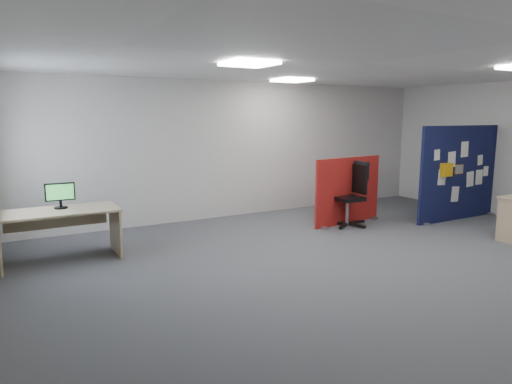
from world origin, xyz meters
name	(u,v)px	position (x,y,z in m)	size (l,w,h in m)	color
floor	(359,259)	(0.00, 0.00, 0.00)	(9.00, 9.00, 0.00)	#4B4D52
ceiling	(366,64)	(0.00, 0.00, 2.70)	(9.00, 7.00, 0.02)	white
wall_back	(243,149)	(0.00, 3.50, 1.35)	(9.00, 0.02, 2.70)	silver
ceiling_lights	(352,72)	(0.33, 0.67, 2.67)	(4.10, 4.10, 0.04)	white
navy_divider	(460,173)	(3.47, 1.01, 0.92)	(2.23, 0.30, 1.84)	#11103C
red_divider	(348,191)	(1.35, 1.82, 0.62)	(1.67, 0.30, 1.25)	#AC1F16
second_desk	(60,222)	(-3.68, 2.06, 0.55)	(1.56, 0.78, 0.73)	tan
monitor_second	(60,194)	(-3.64, 2.14, 0.93)	(0.40, 0.18, 0.36)	black
office_chair	(353,190)	(1.32, 1.66, 0.66)	(0.75, 0.78, 1.17)	black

